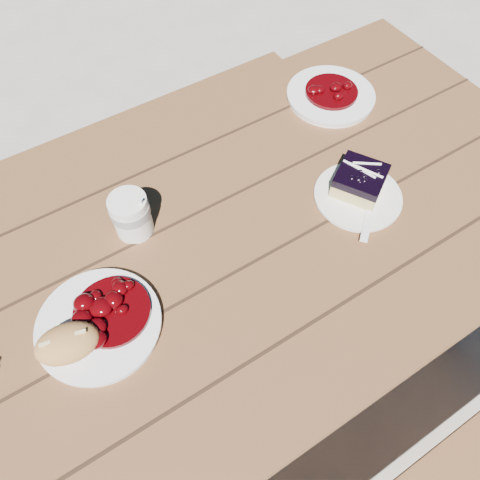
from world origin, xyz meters
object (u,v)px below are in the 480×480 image
blueberry_cake (360,180)px  main_plate (99,325)px  bread_roll (67,343)px  coffee_cup (131,215)px  dessert_plate (358,197)px  picnic_table (136,325)px  second_plate (331,96)px

blueberry_cake → main_plate: bearing=148.4°
bread_roll → blueberry_cake: size_ratio=0.81×
blueberry_cake → coffee_cup: 0.47m
blueberry_cake → coffee_cup: size_ratio=1.40×
dessert_plate → blueberry_cake: (0.01, 0.01, 0.03)m
dessert_plate → picnic_table: bearing=172.6°
coffee_cup → picnic_table: bearing=-127.2°
bread_roll → dessert_plate: bread_roll is taller
blueberry_cake → second_plate: size_ratio=0.62×
blueberry_cake → bread_roll: bearing=150.2°
blueberry_cake → coffee_cup: (-0.44, 0.16, 0.01)m
picnic_table → bread_roll: bread_roll is taller
blueberry_cake → second_plate: (0.14, 0.26, -0.03)m
main_plate → coffee_cup: bearing=47.8°
bread_roll → second_plate: 0.82m
dessert_plate → blueberry_cake: size_ratio=1.36×
picnic_table → blueberry_cake: size_ratio=15.45×
picnic_table → dessert_plate: size_ratio=11.32×
blueberry_cake → coffee_cup: bearing=128.4°
picnic_table → coffee_cup: size_ratio=21.61×
bread_roll → blueberry_cake: (0.64, 0.02, -0.01)m
second_plate → coffee_cup: bearing=-170.2°
bread_roll → picnic_table: bearing=30.4°
dessert_plate → second_plate: second_plate is taller
main_plate → dessert_plate: bearing=-1.9°
main_plate → dessert_plate: (0.57, -0.02, -0.00)m
coffee_cup → second_plate: (0.57, 0.10, -0.04)m
main_plate → bread_roll: 0.07m
picnic_table → second_plate: 0.71m
picnic_table → second_plate: (0.66, 0.21, 0.17)m
picnic_table → blueberry_cake: bearing=-5.6°
main_plate → dessert_plate: 0.57m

